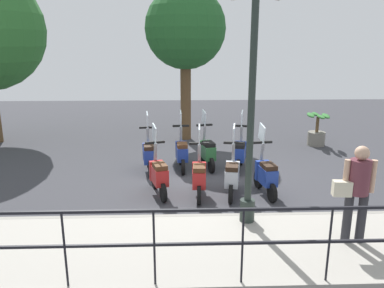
# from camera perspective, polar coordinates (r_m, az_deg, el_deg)

# --- Properties ---
(ground_plane) EXTENTS (28.00, 28.00, 0.00)m
(ground_plane) POSITION_cam_1_polar(r_m,az_deg,el_deg) (9.15, 3.19, -5.75)
(ground_plane) COLOR #38383D
(promenade_walkway) EXTENTS (2.20, 20.00, 0.15)m
(promenade_walkway) POSITION_cam_1_polar(r_m,az_deg,el_deg) (6.27, 5.86, -15.23)
(promenade_walkway) COLOR #A39E93
(promenade_walkway) RESTS_ON ground_plane
(fence_railing) EXTENTS (0.04, 16.03, 1.07)m
(fence_railing) POSITION_cam_1_polar(r_m,az_deg,el_deg) (4.98, 7.77, -13.09)
(fence_railing) COLOR black
(fence_railing) RESTS_ON promenade_walkway
(lamp_post_near) EXTENTS (0.26, 0.90, 4.34)m
(lamp_post_near) POSITION_cam_1_polar(r_m,az_deg,el_deg) (6.35, 8.98, 4.33)
(lamp_post_near) COLOR #232D28
(lamp_post_near) RESTS_ON promenade_walkway
(pedestrian_with_bag) EXTENTS (0.35, 0.65, 1.59)m
(pedestrian_with_bag) POSITION_cam_1_polar(r_m,az_deg,el_deg) (6.37, 23.82, -6.04)
(pedestrian_with_bag) COLOR #28282D
(pedestrian_with_bag) RESTS_ON promenade_walkway
(tree_distant) EXTENTS (2.69, 2.69, 5.11)m
(tree_distant) POSITION_cam_1_polar(r_m,az_deg,el_deg) (12.91, -1.01, 17.06)
(tree_distant) COLOR brown
(tree_distant) RESTS_ON ground_plane
(potted_palm) EXTENTS (1.06, 0.66, 1.05)m
(potted_palm) POSITION_cam_1_polar(r_m,az_deg,el_deg) (12.97, 18.47, 1.73)
(potted_palm) COLOR slate
(potted_palm) RESTS_ON ground_plane
(scooter_near_0) EXTENTS (1.23, 0.46, 1.54)m
(scooter_near_0) POSITION_cam_1_polar(r_m,az_deg,el_deg) (8.36, 11.15, -4.51)
(scooter_near_0) COLOR black
(scooter_near_0) RESTS_ON ground_plane
(scooter_near_1) EXTENTS (1.22, 0.48, 1.54)m
(scooter_near_1) POSITION_cam_1_polar(r_m,az_deg,el_deg) (8.20, 6.13, -4.70)
(scooter_near_1) COLOR black
(scooter_near_1) RESTS_ON ground_plane
(scooter_near_2) EXTENTS (1.23, 0.44, 1.54)m
(scooter_near_2) POSITION_cam_1_polar(r_m,az_deg,el_deg) (8.10, 1.09, -4.87)
(scooter_near_2) COLOR black
(scooter_near_2) RESTS_ON ground_plane
(scooter_near_3) EXTENTS (1.20, 0.54, 1.54)m
(scooter_near_3) POSITION_cam_1_polar(r_m,az_deg,el_deg) (8.24, -5.13, -4.58)
(scooter_near_3) COLOR black
(scooter_near_3) RESTS_ON ground_plane
(scooter_far_0) EXTENTS (1.21, 0.51, 1.54)m
(scooter_far_0) POSITION_cam_1_polar(r_m,az_deg,el_deg) (9.94, 7.32, -1.24)
(scooter_far_0) COLOR black
(scooter_far_0) RESTS_ON ground_plane
(scooter_far_1) EXTENTS (1.22, 0.50, 1.54)m
(scooter_far_1) POSITION_cam_1_polar(r_m,az_deg,el_deg) (9.98, 2.31, -1.05)
(scooter_far_1) COLOR black
(scooter_far_1) RESTS_ON ground_plane
(scooter_far_2) EXTENTS (1.23, 0.44, 1.54)m
(scooter_far_2) POSITION_cam_1_polar(r_m,az_deg,el_deg) (9.87, -1.57, -1.23)
(scooter_far_2) COLOR black
(scooter_far_2) RESTS_ON ground_plane
(scooter_far_3) EXTENTS (1.23, 0.44, 1.54)m
(scooter_far_3) POSITION_cam_1_polar(r_m,az_deg,el_deg) (9.75, -6.59, -1.54)
(scooter_far_3) COLOR black
(scooter_far_3) RESTS_ON ground_plane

